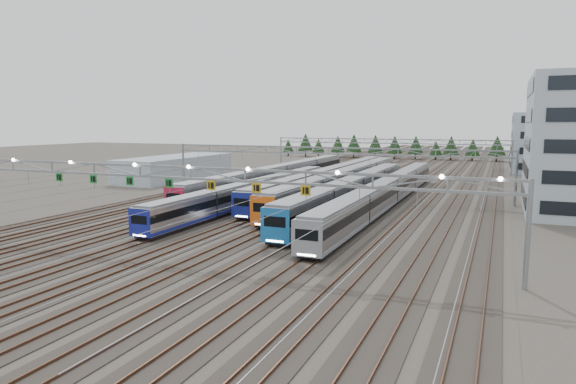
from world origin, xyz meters
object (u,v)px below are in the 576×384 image
at_px(gantry_far, 387,145).
at_px(west_shed, 176,168).
at_px(train_f, 388,192).
at_px(gantry_near, 189,176).
at_px(train_a, 279,176).
at_px(gantry_mid, 329,156).
at_px(depot_bldg_north, 562,143).
at_px(train_c, 330,178).
at_px(train_b, 255,191).
at_px(train_e, 353,191).
at_px(train_d, 345,181).

height_order(gantry_far, west_shed, gantry_far).
distance_m(train_f, gantry_near, 35.21).
xyz_separation_m(train_a, gantry_near, (11.20, -45.84, 4.87)).
relative_size(gantry_mid, depot_bldg_north, 2.56).
xyz_separation_m(train_c, west_shed, (-35.23, 3.22, 0.33)).
distance_m(train_a, gantry_mid, 13.29).
distance_m(train_c, train_f, 20.27).
bearing_deg(train_b, train_a, 103.33).
distance_m(train_c, gantry_near, 48.40).
bearing_deg(train_a, train_c, 14.00).
bearing_deg(gantry_far, train_e, -82.90).
relative_size(train_b, train_e, 0.95).
height_order(train_a, west_shed, west_shed).
xyz_separation_m(train_d, gantry_mid, (-2.25, -2.22, 4.17)).
bearing_deg(train_d, train_a, 165.47).
bearing_deg(train_e, train_a, 140.31).
bearing_deg(west_shed, train_e, -24.76).
bearing_deg(train_a, train_b, -76.67).
bearing_deg(train_f, west_shed, 159.38).
bearing_deg(train_d, train_f, -46.17).
distance_m(train_b, depot_bldg_north, 84.06).
bearing_deg(train_a, gantry_mid, -26.96).
xyz_separation_m(gantry_far, west_shed, (-37.48, -33.81, -4.01)).
bearing_deg(train_c, train_b, -101.96).
height_order(depot_bldg_north, west_shed, depot_bldg_north).
distance_m(train_d, train_e, 12.29).
height_order(gantry_near, gantry_far, gantry_near).
bearing_deg(train_e, gantry_far, 97.10).
relative_size(train_e, train_f, 0.83).
height_order(train_b, train_e, train_e).
bearing_deg(gantry_near, train_e, 77.59).
relative_size(gantry_near, gantry_mid, 1.00).
xyz_separation_m(train_e, gantry_far, (-6.75, 54.22, 4.18)).
relative_size(train_c, depot_bldg_north, 3.09).
relative_size(train_a, train_f, 0.99).
height_order(train_d, depot_bldg_north, depot_bldg_north).
bearing_deg(gantry_mid, depot_bldg_north, 55.79).
distance_m(train_b, west_shed, 39.28).
relative_size(train_b, gantry_mid, 0.92).
bearing_deg(train_f, train_c, 131.77).
distance_m(train_b, gantry_mid, 15.55).
distance_m(train_a, depot_bldg_north, 71.96).
height_order(train_a, train_b, train_a).
distance_m(train_c, west_shed, 35.38).
height_order(train_a, gantry_far, gantry_far).
xyz_separation_m(train_b, train_e, (13.50, 4.06, 0.28)).
relative_size(train_a, west_shed, 2.17).
bearing_deg(gantry_near, train_d, 86.89).
bearing_deg(gantry_near, gantry_mid, 89.93).
xyz_separation_m(train_d, gantry_near, (-2.30, -42.34, 4.87)).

